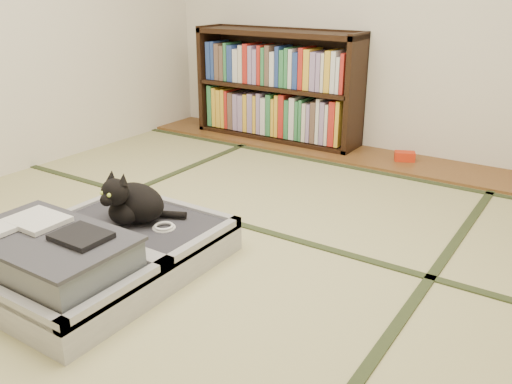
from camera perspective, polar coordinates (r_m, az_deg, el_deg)
The scene contains 9 objects.
floor at distance 2.78m, azimuth -4.88°, elevation -6.80°, with size 4.50×4.50×0.00m, color tan.
wood_strip at distance 4.40m, azimuth 11.40°, elevation 3.72°, with size 4.00×0.50×0.02m, color brown.
red_item at distance 4.31m, azimuth 15.38°, elevation 3.65°, with size 0.15×0.09×0.07m, color red.
tatami_borders at distance 3.14m, azimuth 0.69°, elevation -3.21°, with size 4.00×4.50×0.01m.
bookcase at distance 4.72m, azimuth 2.26°, elevation 10.85°, with size 1.48×0.34×0.95m.
suitcase at distance 2.66m, azimuth -16.78°, elevation -6.24°, with size 0.84×1.12×0.33m.
cat at distance 2.78m, azimuth -12.93°, elevation -1.07°, with size 0.37×0.38×0.30m.
cable_coil at distance 2.71m, azimuth -9.67°, elevation -3.66°, with size 0.12×0.12×0.03m.
hanger at distance 3.00m, azimuth -7.36°, elevation -4.46°, with size 0.41×0.22×0.01m.
Camera 1 is at (1.54, -1.91, 1.30)m, focal length 38.00 mm.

